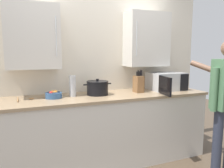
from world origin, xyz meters
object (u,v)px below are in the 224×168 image
at_px(wooden_spoon, 25,99).
at_px(knife_block, 138,84).
at_px(thermos_flask, 73,86).
at_px(microwave_oven, 165,81).
at_px(stock_pot, 98,88).
at_px(fruit_bowl, 54,95).

xyz_separation_m(wooden_spoon, knife_block, (1.51, -0.05, 0.11)).
bearing_deg(thermos_flask, microwave_oven, -1.15).
xyz_separation_m(stock_pot, knife_block, (0.60, -0.04, 0.03)).
relative_size(microwave_oven, fruit_bowl, 3.71).
relative_size(microwave_oven, stock_pot, 1.94).
bearing_deg(wooden_spoon, thermos_flask, 0.02).
xyz_separation_m(wooden_spoon, stock_pot, (0.91, -0.01, 0.08)).
relative_size(stock_pot, knife_block, 1.19).
xyz_separation_m(microwave_oven, thermos_flask, (-1.40, 0.03, 0.01)).
xyz_separation_m(microwave_oven, knife_block, (-0.47, -0.02, -0.01)).
distance_m(microwave_oven, knife_block, 0.47).
bearing_deg(fruit_bowl, stock_pot, 0.57).
distance_m(microwave_oven, fruit_bowl, 1.65).
height_order(stock_pot, fruit_bowl, stock_pot).
bearing_deg(stock_pot, wooden_spoon, 179.16).
relative_size(thermos_flask, fruit_bowl, 1.34).
relative_size(thermos_flask, knife_block, 0.84).
bearing_deg(fruit_bowl, knife_block, -1.47).
bearing_deg(stock_pot, fruit_bowl, -179.43).
height_order(thermos_flask, stock_pot, thermos_flask).
xyz_separation_m(thermos_flask, knife_block, (0.93, -0.05, -0.01)).
bearing_deg(wooden_spoon, fruit_bowl, -3.23).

